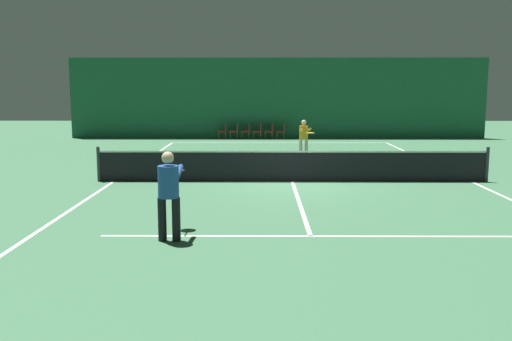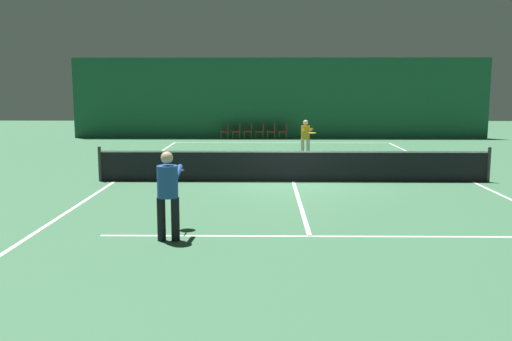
{
  "view_description": "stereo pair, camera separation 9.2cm",
  "coord_description": "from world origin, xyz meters",
  "px_view_note": "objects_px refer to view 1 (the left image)",
  "views": [
    {
      "loc": [
        -1.0,
        -17.27,
        2.94
      ],
      "look_at": [
        -1.09,
        -4.25,
        0.98
      ],
      "focal_mm": 40.0,
      "sensor_mm": 36.0,
      "label": 1
    },
    {
      "loc": [
        -0.9,
        -17.27,
        2.94
      ],
      "look_at": [
        -1.09,
        -4.25,
        0.98
      ],
      "focal_mm": 40.0,
      "sensor_mm": 36.0,
      "label": 2
    }
  ],
  "objects_px": {
    "player_near": "(169,189)",
    "courtside_chair_4": "(270,130)",
    "player_far": "(304,136)",
    "courtside_chair_3": "(258,130)",
    "tennis_net": "(292,165)",
    "courtside_chair_2": "(247,130)",
    "courtside_chair_0": "(224,130)",
    "courtside_chair_1": "(235,130)",
    "courtside_chair_5": "(282,130)"
  },
  "relations": [
    {
      "from": "courtside_chair_1",
      "to": "courtside_chair_2",
      "type": "relative_size",
      "value": 1.0
    },
    {
      "from": "courtside_chair_0",
      "to": "courtside_chair_1",
      "type": "height_order",
      "value": "same"
    },
    {
      "from": "player_near",
      "to": "courtside_chair_2",
      "type": "relative_size",
      "value": 2.04
    },
    {
      "from": "player_far",
      "to": "courtside_chair_2",
      "type": "distance_m",
      "value": 8.42
    },
    {
      "from": "player_far",
      "to": "courtside_chair_5",
      "type": "bearing_deg",
      "value": 172.71
    },
    {
      "from": "courtside_chair_5",
      "to": "courtside_chair_4",
      "type": "bearing_deg",
      "value": -90.0
    },
    {
      "from": "tennis_net",
      "to": "courtside_chair_2",
      "type": "xyz_separation_m",
      "value": [
        -1.72,
        13.92,
        -0.03
      ]
    },
    {
      "from": "courtside_chair_4",
      "to": "courtside_chair_0",
      "type": "bearing_deg",
      "value": -90.0
    },
    {
      "from": "courtside_chair_3",
      "to": "player_near",
      "type": "bearing_deg",
      "value": -4.54
    },
    {
      "from": "tennis_net",
      "to": "courtside_chair_2",
      "type": "height_order",
      "value": "tennis_net"
    },
    {
      "from": "player_near",
      "to": "courtside_chair_2",
      "type": "xyz_separation_m",
      "value": [
        1.0,
        20.63,
        -0.51
      ]
    },
    {
      "from": "player_near",
      "to": "player_far",
      "type": "bearing_deg",
      "value": -14.71
    },
    {
      "from": "courtside_chair_4",
      "to": "courtside_chair_2",
      "type": "bearing_deg",
      "value": -90.0
    },
    {
      "from": "tennis_net",
      "to": "courtside_chair_4",
      "type": "relative_size",
      "value": 14.29
    },
    {
      "from": "courtside_chair_0",
      "to": "courtside_chair_2",
      "type": "distance_m",
      "value": 1.28
    },
    {
      "from": "player_near",
      "to": "courtside_chair_2",
      "type": "distance_m",
      "value": 20.66
    },
    {
      "from": "courtside_chair_0",
      "to": "courtside_chair_4",
      "type": "distance_m",
      "value": 2.56
    },
    {
      "from": "player_far",
      "to": "courtside_chair_3",
      "type": "height_order",
      "value": "player_far"
    },
    {
      "from": "tennis_net",
      "to": "courtside_chair_1",
      "type": "height_order",
      "value": "tennis_net"
    },
    {
      "from": "player_far",
      "to": "courtside_chair_3",
      "type": "relative_size",
      "value": 1.83
    },
    {
      "from": "tennis_net",
      "to": "courtside_chair_5",
      "type": "distance_m",
      "value": 13.92
    },
    {
      "from": "player_near",
      "to": "courtside_chair_4",
      "type": "distance_m",
      "value": 20.76
    },
    {
      "from": "tennis_net",
      "to": "player_near",
      "type": "bearing_deg",
      "value": -112.04
    },
    {
      "from": "courtside_chair_1",
      "to": "courtside_chair_4",
      "type": "relative_size",
      "value": 1.0
    },
    {
      "from": "courtside_chair_1",
      "to": "courtside_chair_2",
      "type": "bearing_deg",
      "value": 90.0
    },
    {
      "from": "tennis_net",
      "to": "courtside_chair_4",
      "type": "distance_m",
      "value": 13.93
    },
    {
      "from": "player_far",
      "to": "courtside_chair_3",
      "type": "xyz_separation_m",
      "value": [
        -1.88,
        8.02,
        -0.41
      ]
    },
    {
      "from": "player_near",
      "to": "courtside_chair_0",
      "type": "distance_m",
      "value": 20.63
    },
    {
      "from": "courtside_chair_3",
      "to": "courtside_chair_5",
      "type": "distance_m",
      "value": 1.28
    },
    {
      "from": "courtside_chair_0",
      "to": "courtside_chair_5",
      "type": "relative_size",
      "value": 1.0
    },
    {
      "from": "courtside_chair_3",
      "to": "tennis_net",
      "type": "bearing_deg",
      "value": 4.43
    },
    {
      "from": "courtside_chair_2",
      "to": "courtside_chair_3",
      "type": "xyz_separation_m",
      "value": [
        0.64,
        0.0,
        0.0
      ]
    },
    {
      "from": "tennis_net",
      "to": "player_near",
      "type": "relative_size",
      "value": 7.01
    },
    {
      "from": "courtside_chair_4",
      "to": "courtside_chair_1",
      "type": "bearing_deg",
      "value": -90.0
    },
    {
      "from": "player_near",
      "to": "courtside_chair_4",
      "type": "bearing_deg",
      "value": -5.42
    },
    {
      "from": "player_near",
      "to": "courtside_chair_1",
      "type": "xyz_separation_m",
      "value": [
        0.36,
        20.63,
        -0.51
      ]
    },
    {
      "from": "courtside_chair_2",
      "to": "courtside_chair_4",
      "type": "distance_m",
      "value": 1.28
    },
    {
      "from": "player_far",
      "to": "courtside_chair_3",
      "type": "bearing_deg",
      "value": -178.4
    },
    {
      "from": "player_far",
      "to": "courtside_chair_1",
      "type": "relative_size",
      "value": 1.83
    },
    {
      "from": "player_near",
      "to": "courtside_chair_4",
      "type": "xyz_separation_m",
      "value": [
        2.28,
        20.63,
        -0.51
      ]
    },
    {
      "from": "courtside_chair_5",
      "to": "courtside_chair_1",
      "type": "bearing_deg",
      "value": -90.0
    },
    {
      "from": "courtside_chair_1",
      "to": "courtside_chair_3",
      "type": "distance_m",
      "value": 1.28
    },
    {
      "from": "player_far",
      "to": "tennis_net",
      "type": "bearing_deg",
      "value": -19.28
    },
    {
      "from": "player_far",
      "to": "courtside_chair_0",
      "type": "xyz_separation_m",
      "value": [
        -3.79,
        8.02,
        -0.41
      ]
    },
    {
      "from": "courtside_chair_4",
      "to": "player_near",
      "type": "bearing_deg",
      "value": -6.3
    },
    {
      "from": "courtside_chair_2",
      "to": "courtside_chair_3",
      "type": "bearing_deg",
      "value": 90.0
    },
    {
      "from": "tennis_net",
      "to": "player_far",
      "type": "bearing_deg",
      "value": 82.28
    },
    {
      "from": "courtside_chair_3",
      "to": "courtside_chair_5",
      "type": "xyz_separation_m",
      "value": [
        1.28,
        0.0,
        0.0
      ]
    },
    {
      "from": "courtside_chair_5",
      "to": "courtside_chair_3",
      "type": "bearing_deg",
      "value": -90.0
    },
    {
      "from": "courtside_chair_0",
      "to": "courtside_chair_3",
      "type": "bearing_deg",
      "value": 90.0
    }
  ]
}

